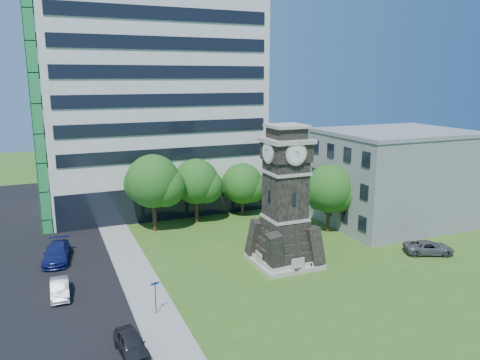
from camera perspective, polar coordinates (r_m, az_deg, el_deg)
name	(u,v)px	position (r m, az deg, el deg)	size (l,w,h in m)	color
ground	(263,277)	(39.25, 2.82, -11.73)	(160.00, 160.00, 0.00)	#39601B
sidewalk	(135,272)	(40.99, -12.64, -10.90)	(3.00, 70.00, 0.06)	gray
street	(25,290)	(40.61, -24.77, -12.06)	(14.00, 80.00, 0.02)	black
clock_tower	(285,205)	(40.43, 5.51, -3.09)	(5.40, 5.40, 12.22)	beige
office_tall	(150,92)	(59.41, -10.94, 10.45)	(26.20, 15.11, 28.60)	white
office_low	(394,177)	(54.80, 18.27, 0.38)	(15.20, 12.20, 10.40)	gray
car_street_south	(131,344)	(30.00, -13.13, -18.87)	(1.49, 3.71, 1.26)	black
car_street_mid	(60,289)	(38.28, -21.12, -12.25)	(1.30, 3.72, 1.23)	#B8BAC0
car_street_north	(57,253)	(45.11, -21.43, -8.29)	(2.13, 5.23, 1.52)	navy
car_east_lot	(429,248)	(47.12, 22.02, -7.64)	(2.05, 4.44, 1.23)	#56565C
park_bench	(301,266)	(40.38, 7.41, -10.37)	(1.76, 0.47, 0.91)	black
street_sign	(155,294)	(33.51, -10.28, -13.50)	(0.58, 0.06, 2.43)	black
tree_nw	(154,183)	(49.72, -10.45, -0.38)	(6.20, 5.63, 8.25)	#332114
tree_nc	(197,183)	(52.27, -5.31, -0.37)	(5.59, 5.08, 7.26)	#332114
tree_ne	(243,185)	(54.86, 0.35, -0.58)	(5.27, 4.79, 6.25)	#332114
tree_east	(330,190)	(49.74, 10.89, -1.24)	(5.56, 5.06, 7.22)	#332114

